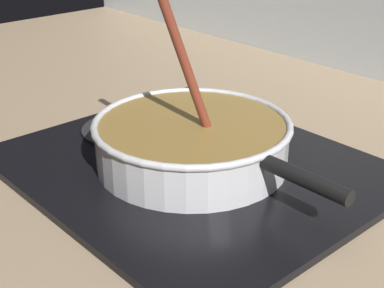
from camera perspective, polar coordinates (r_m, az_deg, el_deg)
The scene contains 5 objects.
ground at distance 0.80m, azimuth -6.94°, elevation -8.63°, with size 2.40×1.60×0.04m, color #9E8466.
hob_plate at distance 0.90m, azimuth 0.00°, elevation -2.33°, with size 0.56×0.48×0.01m, color black.
burner_ring at distance 0.90m, azimuth 0.00°, elevation -1.77°, with size 0.19×0.19×0.01m, color #592D0C.
spare_burner at distance 1.02m, azimuth -6.56°, elevation 1.48°, with size 0.16×0.16×0.01m, color #262628.
cooking_pan at distance 0.88m, azimuth 0.05°, elevation 0.28°, with size 0.44×0.31×0.29m.
Camera 1 is at (0.56, -0.37, 0.42)m, focal length 53.37 mm.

